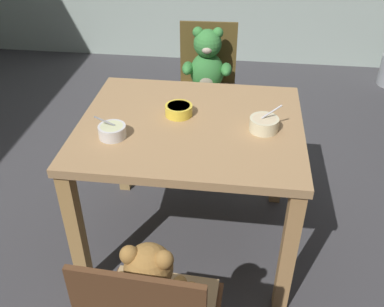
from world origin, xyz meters
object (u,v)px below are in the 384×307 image
teddy_chair_far_center (207,76)px  porridge_bowl_white_near_left (112,131)px  dining_table (191,143)px  porridge_bowl_cream_near_right (264,124)px  porridge_bowl_yellow_center (179,110)px

teddy_chair_far_center → porridge_bowl_white_near_left: teddy_chair_far_center is taller
dining_table → porridge_bowl_cream_near_right: (0.33, -0.02, 0.14)m
dining_table → teddy_chair_far_center: size_ratio=1.15×
porridge_bowl_white_near_left → porridge_bowl_yellow_center: bearing=41.4°
porridge_bowl_white_near_left → porridge_bowl_cream_near_right: 0.66m
dining_table → porridge_bowl_yellow_center: size_ratio=7.93×
teddy_chair_far_center → porridge_bowl_yellow_center: (-0.06, -0.79, 0.19)m
dining_table → porridge_bowl_white_near_left: size_ratio=8.21×
porridge_bowl_yellow_center → porridge_bowl_cream_near_right: bearing=-12.6°
dining_table → porridge_bowl_cream_near_right: 0.36m
teddy_chair_far_center → porridge_bowl_cream_near_right: bearing=18.5°
porridge_bowl_white_near_left → porridge_bowl_cream_near_right: porridge_bowl_cream_near_right is taller
dining_table → porridge_bowl_cream_near_right: porridge_bowl_cream_near_right is taller
porridge_bowl_cream_near_right → porridge_bowl_yellow_center: bearing=167.4°
dining_table → porridge_bowl_cream_near_right: size_ratio=7.47×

